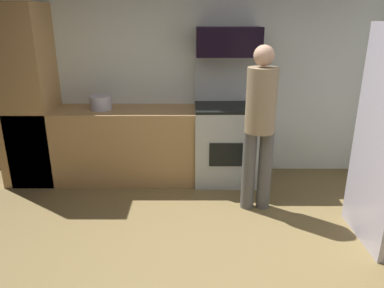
% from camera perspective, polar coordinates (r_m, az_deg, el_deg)
% --- Properties ---
extents(ground_plane, '(5.20, 4.80, 0.02)m').
position_cam_1_polar(ground_plane, '(2.98, -1.33, -21.65)').
color(ground_plane, olive).
extents(wall_back, '(5.20, 0.12, 2.60)m').
position_cam_1_polar(wall_back, '(4.64, -0.92, 11.33)').
color(wall_back, silver).
rests_on(wall_back, ground).
extents(lower_cabinet_run, '(2.40, 0.60, 0.90)m').
position_cam_1_polar(lower_cabinet_run, '(4.59, -12.23, -0.14)').
color(lower_cabinet_run, tan).
rests_on(lower_cabinet_run, ground).
extents(cabinet_column, '(0.60, 0.60, 2.10)m').
position_cam_1_polar(cabinet_column, '(4.75, -24.73, 6.70)').
color(cabinet_column, tan).
rests_on(cabinet_column, ground).
extents(oven_range, '(0.76, 0.65, 1.51)m').
position_cam_1_polar(oven_range, '(4.48, 5.16, 0.63)').
color(oven_range, '#B7BFBF').
rests_on(oven_range, ground).
extents(microwave, '(0.74, 0.38, 0.33)m').
position_cam_1_polar(microwave, '(4.34, 5.53, 15.72)').
color(microwave, black).
rests_on(microwave, oven_range).
extents(person_cook, '(0.31, 0.30, 1.70)m').
position_cam_1_polar(person_cook, '(3.69, 10.41, 3.46)').
color(person_cook, '#565656').
rests_on(person_cook, ground).
extents(stock_pot, '(0.26, 0.26, 0.16)m').
position_cam_1_polar(stock_pot, '(4.47, -14.35, 6.30)').
color(stock_pot, '#B6B5C8').
rests_on(stock_pot, lower_cabinet_run).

